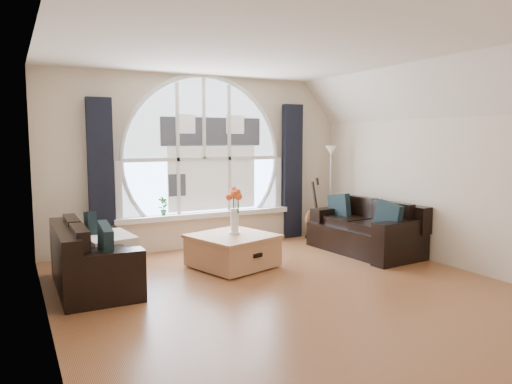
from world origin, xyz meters
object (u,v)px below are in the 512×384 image
vase_flowers (234,205)px  guitar (313,208)px  sofa_right (364,226)px  sofa_left (94,253)px  coffee_chest (233,249)px  floor_lamp (330,192)px  potted_plant (163,206)px

vase_flowers → guitar: bearing=27.2°
sofa_right → sofa_left: bearing=173.7°
sofa_left → vase_flowers: size_ratio=2.33×
coffee_chest → vase_flowers: bearing=16.7°
sofa_right → guitar: bearing=91.6°
sofa_right → floor_lamp: size_ratio=1.07×
sofa_left → guitar: size_ratio=1.54×
vase_flowers → floor_lamp: 2.39m
sofa_right → coffee_chest: sofa_right is taller
guitar → sofa_right: bearing=-99.0°
coffee_chest → potted_plant: bearing=95.2°
coffee_chest → potted_plant: 1.52m
vase_flowers → potted_plant: 1.45m
vase_flowers → sofa_right: bearing=-5.1°
sofa_right → potted_plant: potted_plant is taller
guitar → potted_plant: bearing=157.4°
sofa_left → sofa_right: bearing=-1.2°
sofa_right → coffee_chest: 2.13m
vase_flowers → potted_plant: size_ratio=2.41×
coffee_chest → floor_lamp: (2.27, 0.92, 0.56)m
coffee_chest → sofa_right: bearing=-21.4°
coffee_chest → floor_lamp: floor_lamp is taller
sofa_left → floor_lamp: floor_lamp is taller
vase_flowers → sofa_left: bearing=-177.4°
sofa_left → vase_flowers: 1.89m
potted_plant → vase_flowers: bearing=-65.6°
coffee_chest → floor_lamp: bearing=4.9°
sofa_left → potted_plant: potted_plant is taller
coffee_chest → vase_flowers: vase_flowers is taller
coffee_chest → guitar: 2.26m
vase_flowers → guitar: vase_flowers is taller
sofa_right → vase_flowers: vase_flowers is taller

